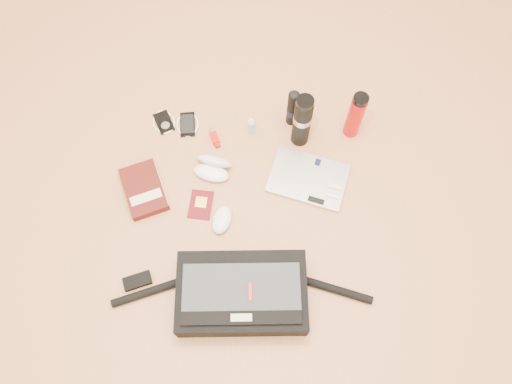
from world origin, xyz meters
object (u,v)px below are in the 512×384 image
(thermos_red, at_px, (355,115))
(thermos_black, at_px, (302,121))
(laptop, at_px, (308,179))
(messenger_bag, at_px, (241,294))
(book, at_px, (144,189))

(thermos_red, bearing_deg, thermos_black, -170.28)
(thermos_red, bearing_deg, laptop, -129.33)
(messenger_bag, xyz_separation_m, thermos_red, (0.45, 0.70, 0.06))
(messenger_bag, bearing_deg, thermos_black, 69.80)
(book, bearing_deg, thermos_red, -2.49)
(laptop, bearing_deg, messenger_bag, -101.44)
(laptop, height_order, thermos_red, thermos_red)
(messenger_bag, height_order, thermos_red, thermos_red)
(laptop, xyz_separation_m, thermos_black, (-0.03, 0.19, 0.13))
(book, bearing_deg, thermos_black, 0.32)
(laptop, distance_m, thermos_red, 0.32)
(thermos_red, bearing_deg, book, -161.68)
(laptop, xyz_separation_m, book, (-0.66, -0.05, 0.01))
(laptop, relative_size, thermos_red, 1.42)
(laptop, relative_size, book, 1.35)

